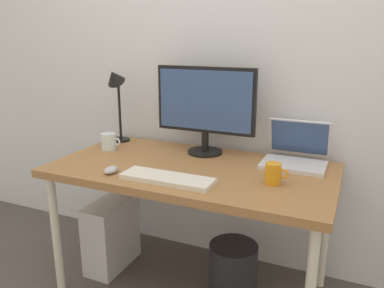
% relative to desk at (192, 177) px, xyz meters
% --- Properties ---
extents(ground_plane, '(6.00, 6.00, 0.00)m').
position_rel_desk_xyz_m(ground_plane, '(0.00, 0.00, -0.66)').
color(ground_plane, '#4C4742').
extents(back_wall, '(4.40, 0.04, 2.60)m').
position_rel_desk_xyz_m(back_wall, '(0.00, 0.44, 0.64)').
color(back_wall, silver).
rests_on(back_wall, ground_plane).
extents(desk, '(1.44, 0.75, 0.72)m').
position_rel_desk_xyz_m(desk, '(0.00, 0.00, 0.00)').
color(desk, olive).
rests_on(desk, ground_plane).
extents(monitor, '(0.57, 0.20, 0.49)m').
position_rel_desk_xyz_m(monitor, '(-0.03, 0.24, 0.34)').
color(monitor, black).
rests_on(monitor, desk).
extents(laptop, '(0.32, 0.29, 0.22)m').
position_rel_desk_xyz_m(laptop, '(0.48, 0.26, 0.12)').
color(laptop, silver).
rests_on(laptop, desk).
extents(desk_lamp, '(0.11, 0.16, 0.47)m').
position_rel_desk_xyz_m(desk_lamp, '(-0.62, 0.24, 0.40)').
color(desk_lamp, black).
rests_on(desk_lamp, desk).
extents(keyboard, '(0.44, 0.14, 0.02)m').
position_rel_desk_xyz_m(keyboard, '(-0.02, -0.24, 0.07)').
color(keyboard, silver).
rests_on(keyboard, desk).
extents(mouse, '(0.06, 0.09, 0.03)m').
position_rel_desk_xyz_m(mouse, '(-0.32, -0.25, 0.08)').
color(mouse, '#B2B2B7').
rests_on(mouse, desk).
extents(coffee_mug, '(0.11, 0.07, 0.10)m').
position_rel_desk_xyz_m(coffee_mug, '(0.43, -0.07, 0.11)').
color(coffee_mug, orange).
rests_on(coffee_mug, desk).
extents(glass_cup, '(0.12, 0.09, 0.10)m').
position_rel_desk_xyz_m(glass_cup, '(-0.57, 0.08, 0.11)').
color(glass_cup, silver).
rests_on(glass_cup, desk).
extents(computer_tower, '(0.18, 0.36, 0.42)m').
position_rel_desk_xyz_m(computer_tower, '(-0.54, 0.01, -0.45)').
color(computer_tower, silver).
rests_on(computer_tower, ground_plane).
extents(wastebasket, '(0.26, 0.26, 0.30)m').
position_rel_desk_xyz_m(wastebasket, '(0.23, 0.04, -0.51)').
color(wastebasket, '#232328').
rests_on(wastebasket, ground_plane).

